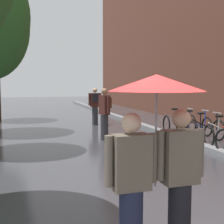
{
  "coord_description": "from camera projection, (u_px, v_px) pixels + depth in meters",
  "views": [
    {
      "loc": [
        -2.04,
        -3.28,
        1.95
      ],
      "look_at": [
        -0.24,
        3.0,
        1.35
      ],
      "focal_mm": 53.37,
      "sensor_mm": 36.0,
      "label": 1
    }
  ],
  "objects": [
    {
      "name": "parked_bicycle_6",
      "position": [
        179.0,
        124.0,
        12.49
      ],
      "size": [
        1.13,
        0.79,
        0.96
      ],
      "color": "black",
      "rests_on": "ground"
    },
    {
      "name": "parked_bicycle_4",
      "position": [
        206.0,
        130.0,
        10.81
      ],
      "size": [
        1.13,
        0.78,
        0.96
      ],
      "color": "black",
      "rests_on": "ground"
    },
    {
      "name": "pedestrian_walking_midground",
      "position": [
        105.0,
        113.0,
        11.09
      ],
      "size": [
        0.4,
        0.57,
        1.73
      ],
      "color": "#2D2D33",
      "rests_on": "ground"
    },
    {
      "name": "couple_under_umbrella",
      "position": [
        156.0,
        140.0,
        3.61
      ],
      "size": [
        1.18,
        1.05,
        2.03
      ],
      "color": "#1E233D",
      "rests_on": "ground"
    },
    {
      "name": "kerb_strip",
      "position": [
        144.0,
        126.0,
        14.32
      ],
      "size": [
        0.3,
        36.0,
        0.12
      ],
      "primitive_type": "cube",
      "color": "slate",
      "rests_on": "ground"
    },
    {
      "name": "pedestrian_walking_far",
      "position": [
        95.0,
        105.0,
        14.9
      ],
      "size": [
        0.59,
        0.35,
        1.67
      ],
      "color": "#2D2D33",
      "rests_on": "ground"
    },
    {
      "name": "parked_bicycle_5",
      "position": [
        194.0,
        126.0,
        11.7
      ],
      "size": [
        1.08,
        0.71,
        0.96
      ],
      "color": "black",
      "rests_on": "ground"
    }
  ]
}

